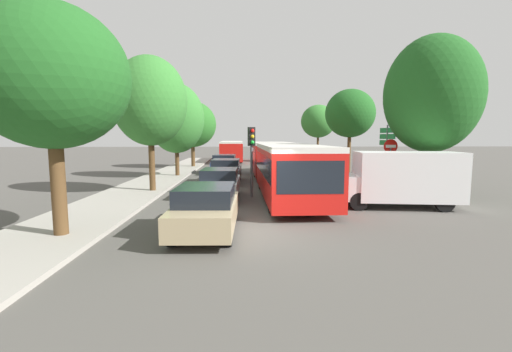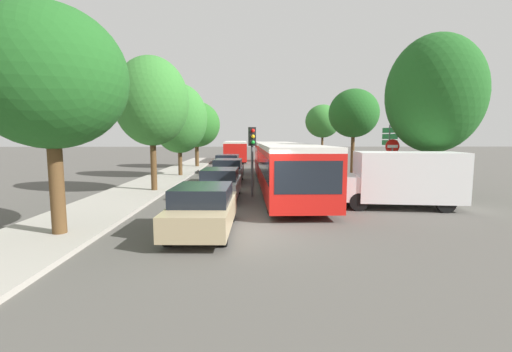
{
  "view_description": "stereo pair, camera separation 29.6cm",
  "coord_description": "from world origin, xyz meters",
  "px_view_note": "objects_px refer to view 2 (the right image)",
  "views": [
    {
      "loc": [
        -0.43,
        -10.44,
        2.9
      ],
      "look_at": [
        0.2,
        4.64,
        1.2
      ],
      "focal_mm": 24.0,
      "sensor_mm": 36.0,
      "label": 1
    },
    {
      "loc": [
        -0.14,
        -10.45,
        2.9
      ],
      "look_at": [
        0.2,
        4.64,
        1.2
      ],
      "focal_mm": 24.0,
      "sensor_mm": 36.0,
      "label": 2
    }
  ],
  "objects_px": {
    "queued_car_blue": "(228,164)",
    "tree_left_near": "(50,82)",
    "no_entry_sign": "(392,158)",
    "articulated_bus": "(281,162)",
    "traffic_light": "(252,146)",
    "tree_right_far": "(323,121)",
    "queued_car_silver": "(220,183)",
    "queued_car_graphite": "(228,171)",
    "tree_left_mid": "(151,104)",
    "queued_car_tan": "(203,209)",
    "city_bus_rear": "(236,150)",
    "direction_sign_post": "(389,144)",
    "white_van": "(401,178)",
    "tree_right_mid": "(354,113)",
    "tree_left_distant": "(196,124)",
    "tree_left_far": "(178,120)",
    "tree_right_near": "(435,94)"
  },
  "relations": [
    {
      "from": "queued_car_blue",
      "to": "tree_left_near",
      "type": "bearing_deg",
      "value": 169.85
    },
    {
      "from": "no_entry_sign",
      "to": "articulated_bus",
      "type": "bearing_deg",
      "value": -120.87
    },
    {
      "from": "traffic_light",
      "to": "tree_right_far",
      "type": "xyz_separation_m",
      "value": [
        8.42,
        23.14,
        2.28
      ]
    },
    {
      "from": "queued_car_silver",
      "to": "queued_car_graphite",
      "type": "relative_size",
      "value": 0.95
    },
    {
      "from": "no_entry_sign",
      "to": "tree_left_mid",
      "type": "height_order",
      "value": "tree_left_mid"
    },
    {
      "from": "queued_car_tan",
      "to": "traffic_light",
      "type": "height_order",
      "value": "traffic_light"
    },
    {
      "from": "city_bus_rear",
      "to": "tree_right_far",
      "type": "bearing_deg",
      "value": -104.53
    },
    {
      "from": "articulated_bus",
      "to": "direction_sign_post",
      "type": "bearing_deg",
      "value": 79.64
    },
    {
      "from": "articulated_bus",
      "to": "no_entry_sign",
      "type": "xyz_separation_m",
      "value": [
        5.17,
        -3.09,
        0.39
      ]
    },
    {
      "from": "white_van",
      "to": "articulated_bus",
      "type": "bearing_deg",
      "value": -46.1
    },
    {
      "from": "city_bus_rear",
      "to": "tree_right_far",
      "type": "xyz_separation_m",
      "value": [
        10.14,
        -2.42,
        3.36
      ]
    },
    {
      "from": "city_bus_rear",
      "to": "tree_right_mid",
      "type": "height_order",
      "value": "tree_right_mid"
    },
    {
      "from": "tree_left_distant",
      "to": "tree_right_far",
      "type": "xyz_separation_m",
      "value": [
        13.61,
        6.42,
        0.62
      ]
    },
    {
      "from": "queued_car_blue",
      "to": "no_entry_sign",
      "type": "xyz_separation_m",
      "value": [
        8.79,
        -11.22,
        1.1
      ]
    },
    {
      "from": "queued_car_blue",
      "to": "tree_right_far",
      "type": "distance_m",
      "value": 16.2
    },
    {
      "from": "queued_car_blue",
      "to": "tree_right_far",
      "type": "relative_size",
      "value": 0.66
    },
    {
      "from": "queued_car_tan",
      "to": "tree_left_mid",
      "type": "relative_size",
      "value": 0.6
    },
    {
      "from": "city_bus_rear",
      "to": "direction_sign_post",
      "type": "bearing_deg",
      "value": -159.38
    },
    {
      "from": "no_entry_sign",
      "to": "tree_left_far",
      "type": "height_order",
      "value": "tree_left_far"
    },
    {
      "from": "queued_car_graphite",
      "to": "queued_car_blue",
      "type": "height_order",
      "value": "queued_car_blue"
    },
    {
      "from": "white_van",
      "to": "tree_left_distant",
      "type": "relative_size",
      "value": 0.82
    },
    {
      "from": "white_van",
      "to": "direction_sign_post",
      "type": "relative_size",
      "value": 1.45
    },
    {
      "from": "articulated_bus",
      "to": "queued_car_tan",
      "type": "relative_size",
      "value": 4.08
    },
    {
      "from": "city_bus_rear",
      "to": "queued_car_silver",
      "type": "height_order",
      "value": "city_bus_rear"
    },
    {
      "from": "white_van",
      "to": "tree_right_far",
      "type": "relative_size",
      "value": 0.78
    },
    {
      "from": "articulated_bus",
      "to": "direction_sign_post",
      "type": "height_order",
      "value": "direction_sign_post"
    },
    {
      "from": "traffic_light",
      "to": "tree_left_mid",
      "type": "relative_size",
      "value": 0.48
    },
    {
      "from": "queued_car_graphite",
      "to": "tree_left_near",
      "type": "bearing_deg",
      "value": 162.83
    },
    {
      "from": "direction_sign_post",
      "to": "tree_right_near",
      "type": "xyz_separation_m",
      "value": [
        0.79,
        -2.92,
        2.32
      ]
    },
    {
      "from": "queued_car_blue",
      "to": "no_entry_sign",
      "type": "height_order",
      "value": "no_entry_sign"
    },
    {
      "from": "queued_car_silver",
      "to": "queued_car_graphite",
      "type": "distance_m",
      "value": 5.97
    },
    {
      "from": "articulated_bus",
      "to": "white_van",
      "type": "relative_size",
      "value": 3.33
    },
    {
      "from": "articulated_bus",
      "to": "no_entry_sign",
      "type": "bearing_deg",
      "value": 58.62
    },
    {
      "from": "tree_left_near",
      "to": "tree_left_far",
      "type": "xyz_separation_m",
      "value": [
        0.44,
        15.34,
        -0.28
      ]
    },
    {
      "from": "no_entry_sign",
      "to": "tree_right_far",
      "type": "relative_size",
      "value": 0.42
    },
    {
      "from": "direction_sign_post",
      "to": "queued_car_silver",
      "type": "bearing_deg",
      "value": 5.97
    },
    {
      "from": "queued_car_silver",
      "to": "white_van",
      "type": "height_order",
      "value": "white_van"
    },
    {
      "from": "queued_car_blue",
      "to": "traffic_light",
      "type": "xyz_separation_m",
      "value": [
        1.89,
        -11.31,
        1.73
      ]
    },
    {
      "from": "queued_car_silver",
      "to": "tree_left_near",
      "type": "height_order",
      "value": "tree_left_near"
    },
    {
      "from": "articulated_bus",
      "to": "tree_left_mid",
      "type": "relative_size",
      "value": 2.46
    },
    {
      "from": "tree_left_distant",
      "to": "queued_car_graphite",
      "type": "bearing_deg",
      "value": -71.84
    },
    {
      "from": "queued_car_tan",
      "to": "queued_car_blue",
      "type": "distance_m",
      "value": 17.65
    },
    {
      "from": "white_van",
      "to": "city_bus_rear",
      "type": "bearing_deg",
      "value": -67.19
    },
    {
      "from": "white_van",
      "to": "tree_right_far",
      "type": "xyz_separation_m",
      "value": [
        2.29,
        25.9,
        3.54
      ]
    },
    {
      "from": "queued_car_blue",
      "to": "tree_left_mid",
      "type": "distance_m",
      "value": 11.12
    },
    {
      "from": "no_entry_sign",
      "to": "traffic_light",
      "type": "bearing_deg",
      "value": -89.31
    },
    {
      "from": "tree_left_far",
      "to": "tree_left_distant",
      "type": "xyz_separation_m",
      "value": [
        0.08,
        8.13,
        0.0
      ]
    },
    {
      "from": "queued_car_tan",
      "to": "tree_left_far",
      "type": "distance_m",
      "value": 15.75
    },
    {
      "from": "queued_car_silver",
      "to": "queued_car_graphite",
      "type": "xyz_separation_m",
      "value": [
        0.01,
        5.97,
        0.04
      ]
    },
    {
      "from": "queued_car_silver",
      "to": "tree_right_mid",
      "type": "xyz_separation_m",
      "value": [
        9.74,
        11.28,
        4.09
      ]
    }
  ]
}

